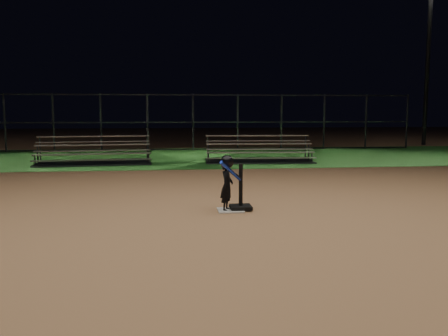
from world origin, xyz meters
TOP-DOWN VIEW (x-y plane):
  - ground at (0.00, 0.00)m, footprint 80.00×80.00m
  - grass_strip at (0.00, 10.00)m, footprint 60.00×8.00m
  - home_plate at (0.00, 0.00)m, footprint 0.45×0.45m
  - batting_tee at (0.19, 0.06)m, footprint 0.38×0.38m
  - child_batter at (-0.06, 0.01)m, footprint 0.46×0.54m
  - bleacher_left at (-3.57, 7.99)m, footprint 3.86×2.13m
  - bleacher_right at (2.02, 7.99)m, footprint 3.77×2.02m
  - backstop_fence at (0.00, 13.00)m, footprint 20.08×0.08m
  - light_pole_right at (12.00, 14.94)m, footprint 0.90×0.53m

SIDE VIEW (x-z plane):
  - ground at x=0.00m, z-range 0.00..0.00m
  - grass_strip at x=0.00m, z-range 0.00..0.01m
  - home_plate at x=0.00m, z-range 0.00..0.02m
  - batting_tee at x=0.19m, z-range -0.23..0.58m
  - bleacher_right at x=2.02m, z-range -0.26..0.63m
  - bleacher_left at x=-3.57m, z-range -0.27..0.64m
  - child_batter at x=-0.06m, z-range 0.03..1.03m
  - backstop_fence at x=0.00m, z-range 0.00..2.50m
  - light_pole_right at x=12.00m, z-range 0.80..9.10m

